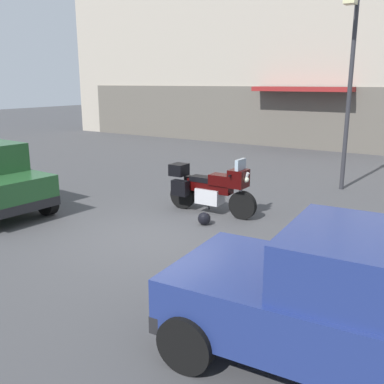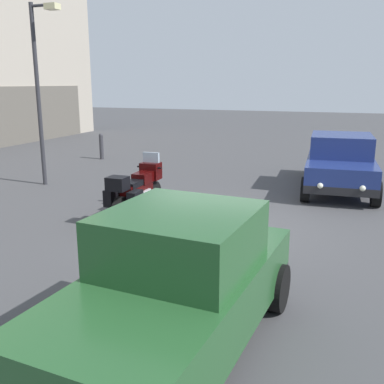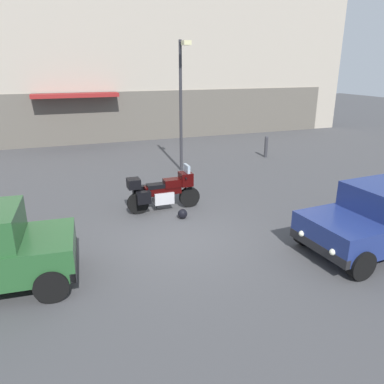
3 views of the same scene
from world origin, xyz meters
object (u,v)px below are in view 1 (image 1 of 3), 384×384
Objects in this scene: helmet at (204,219)px; car_sedan_far at (383,310)px; motorcycle at (210,187)px; streetlamp_curbside at (349,79)px.

helmet is 5.35m from car_sedan_far.
motorcycle is 0.49× the size of car_sedan_far.
helmet is 0.06× the size of car_sedan_far.
motorcycle is 8.07× the size of helmet.
car_sedan_far is (4.48, -4.16, 0.16)m from motorcycle.
car_sedan_far is 8.82m from streetlamp_curbside.
streetlamp_curbside is at bearing 71.29° from helmet.
motorcycle is at bearing -116.39° from streetlamp_curbside.
motorcycle is 1.01m from helmet.
helmet is (0.35, -0.82, -0.48)m from motorcycle.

